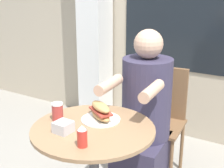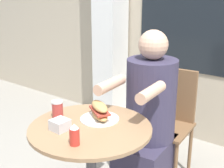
% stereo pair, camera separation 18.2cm
% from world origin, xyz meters
% --- Properties ---
extents(lattice_pillar, '(0.28, 0.28, 2.40)m').
position_xyz_m(lattice_pillar, '(-0.98, 1.43, 1.20)').
color(lattice_pillar, silver).
rests_on(lattice_pillar, ground_plane).
extents(cafe_table, '(0.70, 0.70, 0.73)m').
position_xyz_m(cafe_table, '(0.00, 0.00, 0.53)').
color(cafe_table, '#997551').
rests_on(cafe_table, ground_plane).
extents(diner_chair, '(0.42, 0.42, 0.87)m').
position_xyz_m(diner_chair, '(0.04, 0.88, 0.52)').
color(diner_chair, brown).
rests_on(diner_chair, ground_plane).
extents(seated_diner, '(0.40, 0.64, 1.21)m').
position_xyz_m(seated_diner, '(0.06, 0.54, 0.53)').
color(seated_diner, '#38334C').
rests_on(seated_diner, ground_plane).
extents(sandwich_on_plate, '(0.23, 0.23, 0.10)m').
position_xyz_m(sandwich_on_plate, '(-0.02, 0.11, 0.77)').
color(sandwich_on_plate, white).
rests_on(sandwich_on_plate, cafe_table).
extents(drink_cup, '(0.07, 0.07, 0.11)m').
position_xyz_m(drink_cup, '(-0.23, -0.03, 0.78)').
color(drink_cup, '#B73D38').
rests_on(drink_cup, cafe_table).
extents(napkin_box, '(0.09, 0.09, 0.06)m').
position_xyz_m(napkin_box, '(-0.10, -0.13, 0.76)').
color(napkin_box, silver).
rests_on(napkin_box, cafe_table).
extents(condiment_bottle, '(0.05, 0.05, 0.11)m').
position_xyz_m(condiment_bottle, '(0.08, -0.20, 0.78)').
color(condiment_bottle, red).
rests_on(condiment_bottle, cafe_table).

